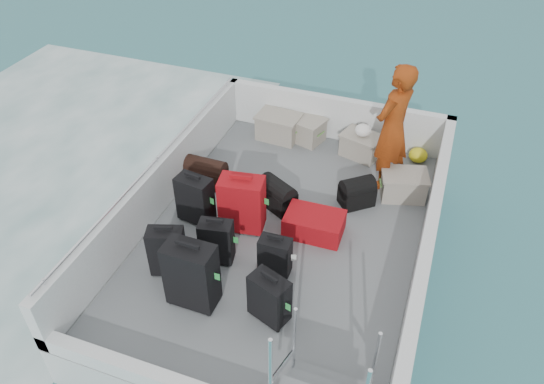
{
  "coord_description": "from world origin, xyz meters",
  "views": [
    {
      "loc": [
        1.56,
        -4.71,
        5.27
      ],
      "look_at": [
        -0.27,
        0.3,
        1.0
      ],
      "focal_mm": 35.0,
      "sensor_mm": 36.0,
      "label": 1
    }
  ],
  "objects": [
    {
      "name": "ground",
      "position": [
        0.0,
        0.0,
        0.0
      ],
      "size": [
        160.0,
        160.0,
        0.0
      ],
      "primitive_type": "plane",
      "color": "#1C5962",
      "rests_on": "ground"
    },
    {
      "name": "ferry_hull",
      "position": [
        0.0,
        0.0,
        0.3
      ],
      "size": [
        3.6,
        5.0,
        0.6
      ],
      "primitive_type": "cube",
      "color": "silver",
      "rests_on": "ground"
    },
    {
      "name": "deck",
      "position": [
        0.0,
        0.0,
        0.61
      ],
      "size": [
        3.3,
        4.7,
        0.02
      ],
      "primitive_type": "cube",
      "color": "slate",
      "rests_on": "ferry_hull"
    },
    {
      "name": "deck_fittings",
      "position": [
        0.35,
        -0.32,
        0.99
      ],
      "size": [
        3.6,
        5.0,
        0.9
      ],
      "color": "silver",
      "rests_on": "deck"
    },
    {
      "name": "suitcase_0",
      "position": [
        -1.05,
        -1.07,
        0.94
      ],
      "size": [
        0.46,
        0.35,
        0.64
      ],
      "primitive_type": "cube",
      "rotation": [
        0.0,
        0.0,
        0.32
      ],
      "color": "black",
      "rests_on": "deck"
    },
    {
      "name": "suitcase_1",
      "position": [
        -1.16,
        -0.14,
        0.95
      ],
      "size": [
        0.48,
        0.32,
        0.67
      ],
      "primitive_type": "cube",
      "rotation": [
        0.0,
        0.0,
        -0.14
      ],
      "color": "black",
      "rests_on": "deck"
    },
    {
      "name": "suitcase_3",
      "position": [
        -0.58,
        -1.38,
        1.03
      ],
      "size": [
        0.54,
        0.32,
        0.82
      ],
      "primitive_type": "cube",
      "rotation": [
        0.0,
        0.0,
        -0.01
      ],
      "color": "black",
      "rests_on": "deck"
    },
    {
      "name": "suitcase_4",
      "position": [
        -0.6,
        -0.71,
        0.91
      ],
      "size": [
        0.43,
        0.3,
        0.58
      ],
      "primitive_type": "cube",
      "rotation": [
        0.0,
        0.0,
        0.19
      ],
      "color": "black",
      "rests_on": "deck"
    },
    {
      "name": "suitcase_5",
      "position": [
        -0.54,
        -0.06,
        1.0
      ],
      "size": [
        0.59,
        0.41,
        0.76
      ],
      "primitive_type": "cube",
      "rotation": [
        0.0,
        0.0,
        0.15
      ],
      "color": "#A00C15",
      "rests_on": "deck"
    },
    {
      "name": "suitcase_6",
      "position": [
        0.28,
        -1.3,
        0.91
      ],
      "size": [
        0.48,
        0.38,
        0.59
      ],
      "primitive_type": "cube",
      "rotation": [
        0.0,
        0.0,
        -0.36
      ],
      "color": "black",
      "rests_on": "deck"
    },
    {
      "name": "suitcase_7",
      "position": [
        0.12,
        -0.67,
        0.88
      ],
      "size": [
        0.37,
        0.22,
        0.52
      ],
      "primitive_type": "cube",
      "rotation": [
        0.0,
        0.0,
        0.03
      ],
      "color": "black",
      "rests_on": "deck"
    },
    {
      "name": "suitcase_8",
      "position": [
        0.35,
        0.15,
        0.76
      ],
      "size": [
        0.74,
        0.5,
        0.29
      ],
      "primitive_type": "cube",
      "rotation": [
        0.0,
        0.0,
        1.6
      ],
      "color": "#A00C15",
      "rests_on": "deck"
    },
    {
      "name": "duffel_0",
      "position": [
        -1.38,
        0.61,
        0.78
      ],
      "size": [
        0.58,
        0.31,
        0.32
      ],
      "primitive_type": null,
      "rotation": [
        0.0,
        0.0,
        -0.02
      ],
      "color": "black",
      "rests_on": "deck"
    },
    {
      "name": "duffel_1",
      "position": [
        -0.26,
        0.49,
        0.78
      ],
      "size": [
        0.6,
        0.52,
        0.32
      ],
      "primitive_type": null,
      "rotation": [
        0.0,
        0.0,
        -0.52
      ],
      "color": "black",
      "rests_on": "deck"
    },
    {
      "name": "duffel_2",
      "position": [
        0.73,
        0.9,
        0.78
      ],
      "size": [
        0.53,
        0.51,
        0.32
      ],
      "primitive_type": null,
      "rotation": [
        0.0,
        0.0,
        0.69
      ],
      "color": "black",
      "rests_on": "deck"
    },
    {
      "name": "crate_0",
      "position": [
        -0.81,
        2.1,
        0.81
      ],
      "size": [
        0.66,
        0.48,
        0.38
      ],
      "primitive_type": "cube",
      "rotation": [
        0.0,
        0.0,
        -0.08
      ],
      "color": "#A69C90",
      "rests_on": "deck"
    },
    {
      "name": "crate_1",
      "position": [
        -0.42,
        2.2,
        0.8
      ],
      "size": [
        0.68,
        0.56,
        0.36
      ],
      "primitive_type": "cube",
      "rotation": [
        0.0,
        0.0,
        -0.3
      ],
      "color": "#A69C90",
      "rests_on": "deck"
    },
    {
      "name": "crate_2",
      "position": [
        0.53,
        2.05,
        0.79
      ],
      "size": [
        0.64,
        0.52,
        0.33
      ],
      "primitive_type": "cube",
      "rotation": [
        0.0,
        0.0,
        -0.28
      ],
      "color": "#A69C90",
      "rests_on": "deck"
    },
    {
      "name": "crate_3",
      "position": [
        1.29,
        1.28,
        0.8
      ],
      "size": [
        0.67,
        0.54,
        0.35
      ],
      "primitive_type": "cube",
      "rotation": [
        0.0,
        0.0,
        0.27
      ],
      "color": "#A69C90",
      "rests_on": "deck"
    },
    {
      "name": "yellow_bag",
      "position": [
        1.38,
        2.2,
        0.73
      ],
      "size": [
        0.28,
        0.26,
        0.22
      ],
      "primitive_type": "ellipsoid",
      "color": "gold",
      "rests_on": "deck"
    },
    {
      "name": "white_bag",
      "position": [
        0.53,
        2.05,
        1.04
      ],
      "size": [
        0.24,
        0.24,
        0.18
      ],
      "primitive_type": "ellipsoid",
      "color": "white",
      "rests_on": "crate_2"
    },
    {
      "name": "passenger",
      "position": [
        1.0,
        1.51,
        1.53
      ],
      "size": [
        0.69,
        0.8,
        1.82
      ],
      "primitive_type": "imported",
      "rotation": [
        0.0,
        0.0,
        -2.04
      ],
      "color": "#C44612",
      "rests_on": "deck"
    }
  ]
}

